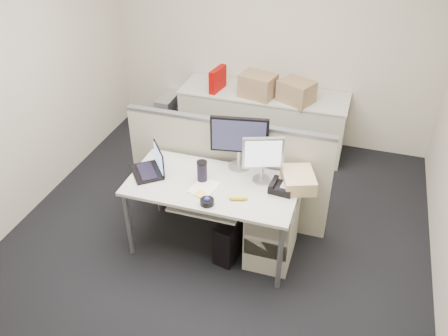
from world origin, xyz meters
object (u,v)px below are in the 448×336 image
(laptop, at_px, (146,162))
(desk_phone, at_px, (281,188))
(desk, at_px, (212,190))
(monitor_main, at_px, (239,143))

(laptop, xyz_separation_m, desk_phone, (1.22, 0.10, -0.09))
(desk, distance_m, monitor_main, 0.48)
(monitor_main, bearing_deg, desk, -125.11)
(laptop, height_order, desk_phone, laptop)
(desk, height_order, desk_phone, desk_phone)
(monitor_main, xyz_separation_m, laptop, (-0.77, -0.34, -0.14))
(monitor_main, distance_m, desk_phone, 0.56)
(monitor_main, distance_m, laptop, 0.85)
(laptop, bearing_deg, desk, 53.58)
(desk_phone, bearing_deg, desk, -167.58)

